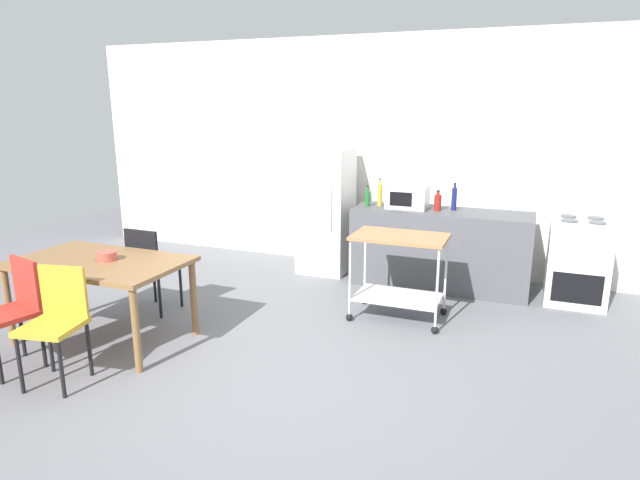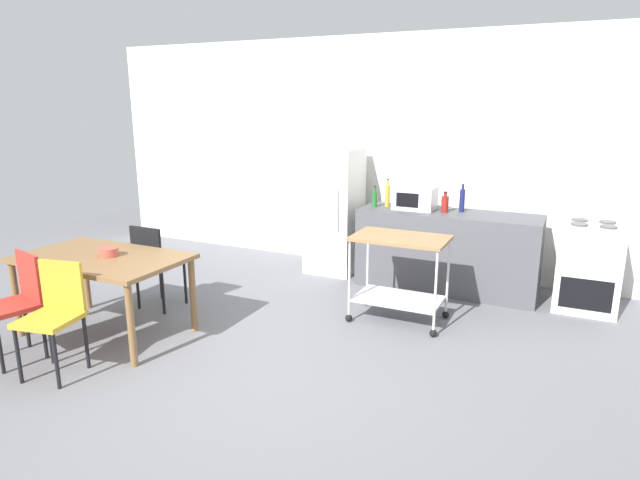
{
  "view_description": "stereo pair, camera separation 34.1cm",
  "coord_description": "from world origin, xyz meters",
  "px_view_note": "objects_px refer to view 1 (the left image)",
  "views": [
    {
      "loc": [
        1.84,
        -3.51,
        2.09
      ],
      "look_at": [
        -0.03,
        1.2,
        0.8
      ],
      "focal_mm": 30.36,
      "sensor_mm": 36.0,
      "label": 1
    },
    {
      "loc": [
        2.15,
        -3.38,
        2.09
      ],
      "look_at": [
        -0.03,
        1.2,
        0.8
      ],
      "focal_mm": 30.36,
      "sensor_mm": 36.0,
      "label": 2
    }
  ],
  "objects_px": {
    "refrigerator": "(326,211)",
    "microwave": "(408,197)",
    "stove_oven": "(578,262)",
    "kitchen_cart": "(399,263)",
    "bottle_soda": "(454,198)",
    "chair_mustard": "(57,317)",
    "bottle_vinegar": "(380,195)",
    "bottle_sparkling_water": "(438,202)",
    "fruit_bowl": "(107,256)",
    "dining_table": "(100,269)",
    "chair_black": "(151,264)",
    "chair_red": "(14,307)",
    "bottle_wine": "(367,198)"
  },
  "relations": [
    {
      "from": "refrigerator",
      "to": "microwave",
      "type": "relative_size",
      "value": 3.37
    },
    {
      "from": "stove_oven",
      "to": "kitchen_cart",
      "type": "bearing_deg",
      "value": -145.46
    },
    {
      "from": "bottle_soda",
      "to": "chair_mustard",
      "type": "bearing_deg",
      "value": -125.55
    },
    {
      "from": "refrigerator",
      "to": "bottle_vinegar",
      "type": "xyz_separation_m",
      "value": [
        0.71,
        -0.07,
        0.26
      ]
    },
    {
      "from": "bottle_sparkling_water",
      "to": "chair_mustard",
      "type": "bearing_deg",
      "value": -124.45
    },
    {
      "from": "microwave",
      "to": "fruit_bowl",
      "type": "height_order",
      "value": "microwave"
    },
    {
      "from": "dining_table",
      "to": "bottle_soda",
      "type": "distance_m",
      "value": 3.8
    },
    {
      "from": "chair_black",
      "to": "chair_red",
      "type": "distance_m",
      "value": 1.39
    },
    {
      "from": "chair_mustard",
      "to": "kitchen_cart",
      "type": "distance_m",
      "value": 3.03
    },
    {
      "from": "bottle_soda",
      "to": "fruit_bowl",
      "type": "distance_m",
      "value": 3.73
    },
    {
      "from": "dining_table",
      "to": "fruit_bowl",
      "type": "relative_size",
      "value": 8.83
    },
    {
      "from": "refrigerator",
      "to": "bottle_sparkling_water",
      "type": "height_order",
      "value": "refrigerator"
    },
    {
      "from": "bottle_vinegar",
      "to": "fruit_bowl",
      "type": "relative_size",
      "value": 1.93
    },
    {
      "from": "stove_oven",
      "to": "chair_mustard",
      "type": "bearing_deg",
      "value": -138.53
    },
    {
      "from": "stove_oven",
      "to": "refrigerator",
      "type": "relative_size",
      "value": 0.59
    },
    {
      "from": "chair_black",
      "to": "bottle_sparkling_water",
      "type": "relative_size",
      "value": 3.84
    },
    {
      "from": "fruit_bowl",
      "to": "bottle_sparkling_water",
      "type": "bearing_deg",
      "value": 46.59
    },
    {
      "from": "dining_table",
      "to": "fruit_bowl",
      "type": "bearing_deg",
      "value": 20.74
    },
    {
      "from": "microwave",
      "to": "bottle_soda",
      "type": "height_order",
      "value": "bottle_soda"
    },
    {
      "from": "bottle_wine",
      "to": "fruit_bowl",
      "type": "relative_size",
      "value": 1.46
    },
    {
      "from": "bottle_wine",
      "to": "microwave",
      "type": "xyz_separation_m",
      "value": [
        0.46,
        0.06,
        0.03
      ]
    },
    {
      "from": "dining_table",
      "to": "stove_oven",
      "type": "bearing_deg",
      "value": 33.24
    },
    {
      "from": "bottle_vinegar",
      "to": "fruit_bowl",
      "type": "xyz_separation_m",
      "value": [
        -1.74,
        -2.6,
        -0.25
      ]
    },
    {
      "from": "kitchen_cart",
      "to": "fruit_bowl",
      "type": "relative_size",
      "value": 5.36
    },
    {
      "from": "microwave",
      "to": "bottle_soda",
      "type": "bearing_deg",
      "value": 7.74
    },
    {
      "from": "chair_black",
      "to": "refrigerator",
      "type": "xyz_separation_m",
      "value": [
        1.12,
        2.0,
        0.26
      ]
    },
    {
      "from": "bottle_sparkling_water",
      "to": "bottle_soda",
      "type": "xyz_separation_m",
      "value": [
        0.17,
        0.1,
        0.04
      ]
    },
    {
      "from": "dining_table",
      "to": "chair_mustard",
      "type": "bearing_deg",
      "value": -71.97
    },
    {
      "from": "chair_black",
      "to": "chair_red",
      "type": "relative_size",
      "value": 1.0
    },
    {
      "from": "bottle_vinegar",
      "to": "dining_table",
      "type": "bearing_deg",
      "value": -124.54
    },
    {
      "from": "bottle_wine",
      "to": "bottle_vinegar",
      "type": "height_order",
      "value": "bottle_vinegar"
    },
    {
      "from": "chair_mustard",
      "to": "chair_red",
      "type": "bearing_deg",
      "value": 163.69
    },
    {
      "from": "chair_black",
      "to": "chair_mustard",
      "type": "height_order",
      "value": "same"
    },
    {
      "from": "dining_table",
      "to": "chair_black",
      "type": "distance_m",
      "value": 0.72
    },
    {
      "from": "chair_black",
      "to": "refrigerator",
      "type": "height_order",
      "value": "refrigerator"
    },
    {
      "from": "dining_table",
      "to": "bottle_soda",
      "type": "xyz_separation_m",
      "value": [
        2.66,
        2.69,
        0.36
      ]
    },
    {
      "from": "microwave",
      "to": "bottle_sparkling_water",
      "type": "relative_size",
      "value": 1.98
    },
    {
      "from": "refrigerator",
      "to": "fruit_bowl",
      "type": "xyz_separation_m",
      "value": [
        -1.03,
        -2.67,
        0.01
      ]
    },
    {
      "from": "dining_table",
      "to": "chair_mustard",
      "type": "xyz_separation_m",
      "value": [
        0.23,
        -0.71,
        -0.15
      ]
    },
    {
      "from": "chair_red",
      "to": "bottle_vinegar",
      "type": "xyz_separation_m",
      "value": [
        2.07,
        3.29,
        0.52
      ]
    },
    {
      "from": "chair_mustard",
      "to": "bottle_soda",
      "type": "bearing_deg",
      "value": 43.4
    },
    {
      "from": "dining_table",
      "to": "fruit_bowl",
      "type": "xyz_separation_m",
      "value": [
        0.07,
        0.03,
        0.12
      ]
    },
    {
      "from": "chair_red",
      "to": "kitchen_cart",
      "type": "bearing_deg",
      "value": 53.69
    },
    {
      "from": "stove_oven",
      "to": "refrigerator",
      "type": "height_order",
      "value": "refrigerator"
    },
    {
      "from": "stove_oven",
      "to": "bottle_soda",
      "type": "distance_m",
      "value": 1.46
    },
    {
      "from": "dining_table",
      "to": "chair_black",
      "type": "bearing_deg",
      "value": 92.25
    },
    {
      "from": "kitchen_cart",
      "to": "microwave",
      "type": "bearing_deg",
      "value": 99.55
    },
    {
      "from": "chair_red",
      "to": "kitchen_cart",
      "type": "relative_size",
      "value": 0.98
    },
    {
      "from": "chair_black",
      "to": "microwave",
      "type": "height_order",
      "value": "microwave"
    },
    {
      "from": "chair_mustard",
      "to": "chair_red",
      "type": "distance_m",
      "value": 0.5
    }
  ]
}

